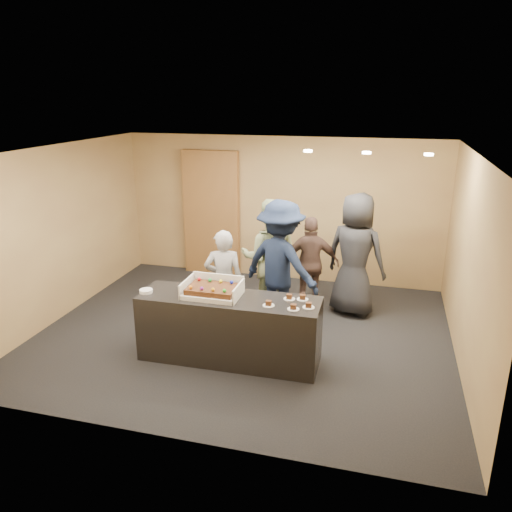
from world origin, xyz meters
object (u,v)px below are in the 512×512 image
(plate_stack, at_px, (146,291))
(person_dark_suit, at_px, (355,255))
(person_navy_man, at_px, (281,264))
(sheet_cake, at_px, (212,289))
(serving_counter, at_px, (229,329))
(person_sage_man, at_px, (270,258))
(person_brown_extra, at_px, (311,264))
(cake_box, at_px, (213,292))
(storage_cabinet, at_px, (211,213))
(person_server_grey, at_px, (224,281))

(plate_stack, height_order, person_dark_suit, person_dark_suit)
(person_navy_man, bearing_deg, sheet_cake, 84.97)
(sheet_cake, relative_size, person_navy_man, 0.32)
(serving_counter, relative_size, person_sage_man, 1.26)
(person_sage_man, distance_m, person_brown_extra, 0.73)
(sheet_cake, relative_size, person_dark_suit, 0.32)
(cake_box, bearing_deg, person_brown_extra, 62.27)
(storage_cabinet, distance_m, plate_stack, 3.33)
(storage_cabinet, relative_size, person_sage_man, 1.27)
(person_server_grey, xyz_separation_m, person_sage_man, (0.52, 0.75, 0.16))
(storage_cabinet, bearing_deg, serving_counter, -66.58)
(storage_cabinet, height_order, person_navy_man, storage_cabinet)
(person_server_grey, relative_size, person_sage_man, 0.83)
(plate_stack, bearing_deg, storage_cabinet, 94.49)
(plate_stack, bearing_deg, person_sage_man, 52.60)
(person_sage_man, relative_size, person_dark_suit, 0.96)
(cake_box, bearing_deg, person_sage_man, 75.49)
(person_brown_extra, height_order, person_dark_suit, person_dark_suit)
(storage_cabinet, height_order, plate_stack, storage_cabinet)
(plate_stack, xyz_separation_m, person_dark_suit, (2.60, 2.09, 0.07))
(serving_counter, relative_size, person_navy_man, 1.22)
(plate_stack, xyz_separation_m, person_server_grey, (0.78, 0.94, -0.13))
(person_server_grey, relative_size, person_navy_man, 0.80)
(serving_counter, xyz_separation_m, person_dark_suit, (1.48, 1.96, 0.54))
(storage_cabinet, distance_m, person_dark_suit, 3.12)
(person_navy_man, relative_size, person_brown_extra, 1.25)
(person_server_grey, relative_size, person_dark_suit, 0.79)
(serving_counter, distance_m, cake_box, 0.55)
(serving_counter, height_order, plate_stack, plate_stack)
(person_sage_man, height_order, person_brown_extra, person_sage_man)
(serving_counter, bearing_deg, person_navy_man, 69.98)
(person_brown_extra, bearing_deg, sheet_cake, 50.84)
(person_navy_man, distance_m, person_dark_suit, 1.29)
(serving_counter, relative_size, person_server_grey, 1.52)
(person_dark_suit, bearing_deg, cake_box, 67.89)
(cake_box, distance_m, plate_stack, 0.91)
(serving_counter, bearing_deg, person_brown_extra, 67.34)
(serving_counter, relative_size, person_dark_suit, 1.21)
(person_sage_man, bearing_deg, serving_counter, 75.80)
(person_sage_man, height_order, person_navy_man, person_navy_man)
(storage_cabinet, xyz_separation_m, sheet_cake, (1.15, -3.19, -0.21))
(person_brown_extra, bearing_deg, cake_box, 50.52)
(sheet_cake, distance_m, plate_stack, 0.91)
(sheet_cake, bearing_deg, plate_stack, -171.99)
(serving_counter, relative_size, sheet_cake, 3.79)
(plate_stack, distance_m, person_brown_extra, 2.80)
(storage_cabinet, relative_size, cake_box, 3.27)
(person_sage_man, bearing_deg, cake_box, 67.57)
(cake_box, bearing_deg, sheet_cake, -91.00)
(person_server_grey, bearing_deg, serving_counter, 98.12)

